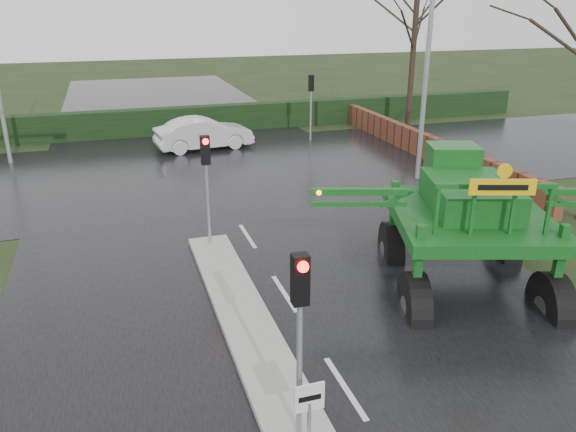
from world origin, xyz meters
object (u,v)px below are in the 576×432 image
object	(u,v)px
keep_left_sign	(309,407)
white_sedan	(205,149)
street_light_right	(423,32)
traffic_signal_near	(300,309)
traffic_signal_mid	(206,167)
crop_sprayer	(419,222)
traffic_signal_far	(311,93)

from	to	relation	value
keep_left_sign	white_sedan	world-z (taller)	keep_left_sign
street_light_right	white_sedan	distance (m)	12.44
traffic_signal_near	street_light_right	bearing A→B (deg)	53.87
traffic_signal_mid	white_sedan	world-z (taller)	traffic_signal_mid
traffic_signal_near	street_light_right	distance (m)	16.46
street_light_right	crop_sprayer	distance (m)	11.51
traffic_signal_mid	traffic_signal_far	distance (m)	14.75
traffic_signal_mid	crop_sprayer	bearing A→B (deg)	-49.92
traffic_signal_near	keep_left_sign	bearing A→B (deg)	-90.00
street_light_right	crop_sprayer	bearing A→B (deg)	-119.15
traffic_signal_near	traffic_signal_mid	size ratio (longest dim) A/B	1.00
keep_left_sign	traffic_signal_far	size ratio (longest dim) A/B	0.38
keep_left_sign	street_light_right	bearing A→B (deg)	54.88
traffic_signal_mid	keep_left_sign	bearing A→B (deg)	-90.00
keep_left_sign	traffic_signal_mid	world-z (taller)	traffic_signal_mid
keep_left_sign	traffic_signal_mid	bearing A→B (deg)	90.00
keep_left_sign	traffic_signal_mid	xyz separation A→B (m)	(0.00, 8.99, 1.53)
traffic_signal_mid	street_light_right	size ratio (longest dim) A/B	0.35
traffic_signal_near	traffic_signal_mid	distance (m)	8.50
traffic_signal_mid	traffic_signal_far	xyz separation A→B (m)	(7.80, 12.52, 0.00)
street_light_right	traffic_signal_mid	bearing A→B (deg)	-154.60
traffic_signal_near	crop_sprayer	xyz separation A→B (m)	(4.20, 3.51, -0.36)
keep_left_sign	white_sedan	size ratio (longest dim) A/B	0.27
traffic_signal_far	white_sedan	xyz separation A→B (m)	(-5.84, -0.14, -2.59)
street_light_right	white_sedan	world-z (taller)	street_light_right
white_sedan	keep_left_sign	bearing A→B (deg)	167.36
traffic_signal_mid	crop_sprayer	size ratio (longest dim) A/B	0.44
traffic_signal_far	street_light_right	distance (m)	8.86
street_light_right	white_sedan	xyz separation A→B (m)	(-7.53, 7.87, -5.99)
keep_left_sign	traffic_signal_near	distance (m)	1.61
traffic_signal_near	traffic_signal_mid	bearing A→B (deg)	90.00
keep_left_sign	street_light_right	world-z (taller)	street_light_right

